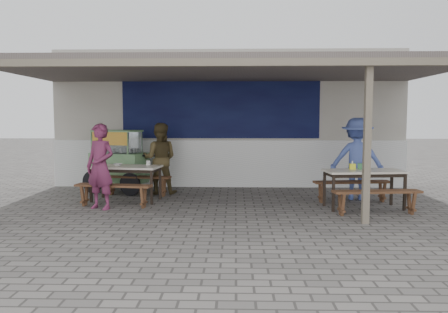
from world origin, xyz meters
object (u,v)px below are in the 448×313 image
Objects in this scene: table_left at (126,170)px; vendor_cart at (118,159)px; patron_right_table at (357,159)px; donation_box at (363,166)px; bench_left_wall at (137,181)px; tissue_box at (352,166)px; condiment_bowl at (118,164)px; patron_wall_side at (160,159)px; bench_left_street at (114,190)px; bench_right_street at (377,196)px; bench_right_wall at (352,186)px; table_right at (364,174)px; patron_street_side at (100,166)px; condiment_jar at (148,163)px.

vendor_cart reaches higher than table_left.
patron_right_table is 10.04× the size of donation_box.
bench_left_wall is 0.84m from vendor_cart.
tissue_box is 4.87m from condiment_bowl.
patron_wall_side is 1.13m from condiment_bowl.
bench_right_street is (4.99, -0.60, 0.00)m from bench_left_street.
bench_left_street and bench_right_street have the same top height.
vendor_cart is at bearing 109.70° from bench_left_street.
tissue_box is at bearing -111.72° from bench_right_wall.
condiment_bowl reaches higher than bench_left_wall.
bench_right_street is at bearing 153.66° from patron_wall_side.
table_right is 0.95× the size of patron_street_side.
vendor_cart is 5.52m from donation_box.
condiment_jar reaches higher than condiment_bowl.
patron_street_side is (-0.29, -0.83, 0.16)m from table_left.
bench_left_wall is 0.73m from patron_wall_side.
donation_box is (4.94, 0.17, 0.47)m from bench_left_street.
condiment_jar is 0.64m from condiment_bowl.
table_left is 0.23m from condiment_bowl.
donation_box is 1.74× the size of condiment_jar.
table_left is 0.73m from bench_left_street.
bench_left_wall is 13.90× the size of tissue_box.
condiment_bowl is at bearing -56.35° from vendor_cart.
tissue_box is 0.64× the size of donation_box.
tissue_box reaches higher than bench_left_street.
vendor_cart is 10.55× the size of condiment_bowl.
bench_left_street is 1.29m from bench_left_wall.
tissue_box is (-0.19, 0.15, 0.13)m from table_right.
patron_street_side is at bearing 169.35° from bench_right_street.
tissue_box is (4.64, -0.49, 0.13)m from table_left.
donation_box is at bearing -5.12° from bench_left_wall.
patron_wall_side is (-4.20, 0.95, 0.48)m from bench_right_wall.
donation_box is at bearing 9.99° from bench_left_street.
table_right is at bearing 90.00° from bench_right_street.
bench_right_street is at bearing 1.25° from bench_left_street.
vendor_cart is (-5.34, 2.32, 0.46)m from bench_right_street.
tissue_box is (4.55, -1.13, 0.47)m from bench_left_wall.
patron_wall_side is (-4.27, 1.55, 0.15)m from table_right.
bench_right_street is 1.64m from patron_right_table.
patron_wall_side is 14.64× the size of tissue_box.
bench_left_street is 8.73× the size of condiment_bowl.
bench_left_wall is 4.91m from donation_box.
vendor_cart is at bearing 162.84° from tissue_box.
donation_box reaches higher than table_left.
patron_right_table is 0.86m from tissue_box.
patron_street_side reaches higher than table_right.
condiment_bowl is at bearing 159.33° from bench_right_street.
table_right is at bearing -8.11° from condiment_bowl.
tissue_box is (-0.13, -0.45, 0.46)m from bench_right_wall.
bench_right_wall is 0.92× the size of patron_right_table.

